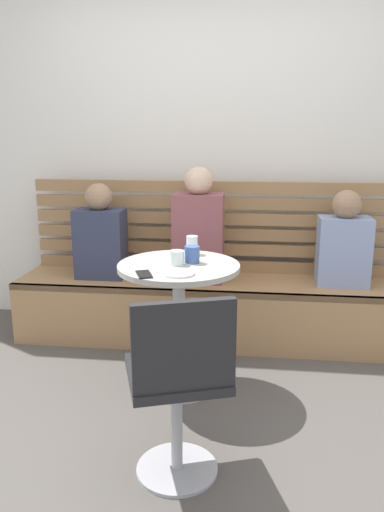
# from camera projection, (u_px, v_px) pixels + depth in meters

# --- Properties ---
(ground) EXTENTS (8.00, 8.00, 0.00)m
(ground) POSITION_uv_depth(u_px,v_px,m) (187.00, 438.00, 2.42)
(ground) COLOR #514C47
(back_wall) EXTENTS (5.20, 0.10, 2.90)m
(back_wall) POSITION_uv_depth(u_px,v_px,m) (216.00, 131.00, 3.64)
(back_wall) COLOR white
(back_wall) RESTS_ON ground
(booth_bench) EXTENTS (2.70, 0.52, 0.44)m
(booth_bench) POSITION_uv_depth(u_px,v_px,m) (209.00, 310.00, 3.52)
(booth_bench) COLOR #A87C51
(booth_bench) RESTS_ON ground
(booth_backrest) EXTENTS (2.65, 0.04, 0.67)m
(booth_backrest) POSITION_uv_depth(u_px,v_px,m) (213.00, 226.00, 3.62)
(booth_backrest) COLOR #9A7249
(booth_backrest) RESTS_ON booth_bench
(cafe_table) EXTENTS (0.68, 0.68, 0.74)m
(cafe_table) POSITION_uv_depth(u_px,v_px,m) (179.00, 302.00, 2.80)
(cafe_table) COLOR #ADADB2
(cafe_table) RESTS_ON ground
(white_chair) EXTENTS (0.51, 0.51, 0.85)m
(white_chair) POSITION_uv_depth(u_px,v_px,m) (179.00, 382.00, 2.02)
(white_chair) COLOR #ADADB2
(white_chair) RESTS_ON ground
(person_adult) EXTENTS (0.34, 0.22, 0.79)m
(person_adult) POSITION_uv_depth(u_px,v_px,m) (198.00, 231.00, 3.38)
(person_adult) COLOR brown
(person_adult) RESTS_ON booth_bench
(person_child_left) EXTENTS (0.34, 0.22, 0.64)m
(person_child_left) POSITION_uv_depth(u_px,v_px,m) (344.00, 244.00, 3.31)
(person_child_left) COLOR #8C9EC6
(person_child_left) RESTS_ON booth_bench
(person_child_middle) EXTENTS (0.34, 0.22, 0.67)m
(person_child_middle) POSITION_uv_depth(u_px,v_px,m) (101.00, 236.00, 3.49)
(person_child_middle) COLOR #333851
(person_child_middle) RESTS_ON booth_bench
(cup_glass_short) EXTENTS (0.08, 0.08, 0.08)m
(cup_glass_short) POSITION_uv_depth(u_px,v_px,m) (177.00, 258.00, 2.72)
(cup_glass_short) COLOR silver
(cup_glass_short) RESTS_ON cafe_table
(cup_mug_blue) EXTENTS (0.08, 0.08, 0.09)m
(cup_mug_blue) POSITION_uv_depth(u_px,v_px,m) (192.00, 254.00, 2.76)
(cup_mug_blue) COLOR #3D5B9E
(cup_mug_blue) RESTS_ON cafe_table
(cup_water_clear) EXTENTS (0.07, 0.07, 0.11)m
(cup_water_clear) POSITION_uv_depth(u_px,v_px,m) (192.00, 245.00, 2.96)
(cup_water_clear) COLOR white
(cup_water_clear) RESTS_ON cafe_table
(plate_small) EXTENTS (0.17, 0.17, 0.01)m
(plate_small) POSITION_uv_depth(u_px,v_px,m) (178.00, 273.00, 2.55)
(plate_small) COLOR white
(plate_small) RESTS_ON cafe_table
(phone_on_table) EXTENTS (0.12, 0.16, 0.01)m
(phone_on_table) POSITION_uv_depth(u_px,v_px,m) (144.00, 274.00, 2.54)
(phone_on_table) COLOR black
(phone_on_table) RESTS_ON cafe_table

